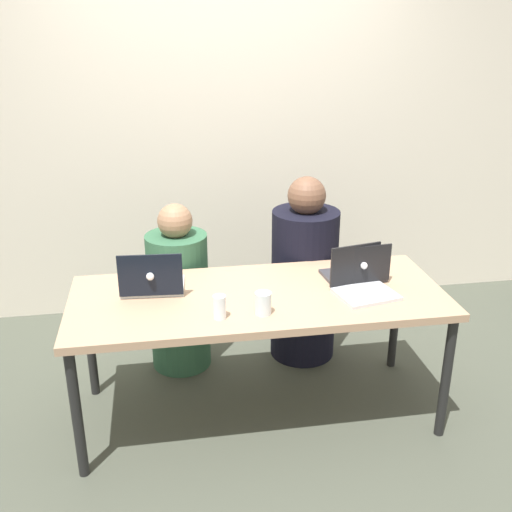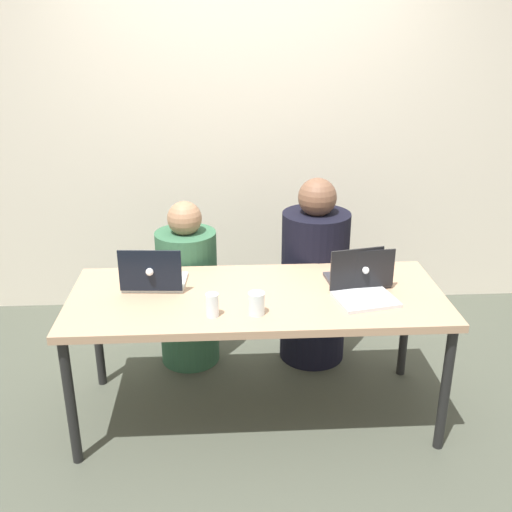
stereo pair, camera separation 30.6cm
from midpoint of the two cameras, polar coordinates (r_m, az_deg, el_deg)
ground_plane at (r=3.43m, az=-2.41°, el=-14.69°), size 12.00×12.00×0.00m
back_wall at (r=4.27m, az=-5.24°, el=12.38°), size 4.97×0.10×2.69m
desk at (r=3.08m, az=-2.61°, el=-4.69°), size 1.91×0.78×0.72m
person_on_left at (r=3.69m, az=-9.73°, el=-3.83°), size 0.43×0.43×1.05m
person_on_right at (r=3.73m, az=2.26°, el=-2.25°), size 0.43×0.43×1.17m
laptop_front_right at (r=3.08m, az=7.30°, el=-2.66°), size 0.33×0.30×0.23m
laptop_back_right at (r=3.22m, az=6.86°, el=-1.56°), size 0.33×0.27×0.22m
laptop_back_left at (r=3.14m, az=-12.62°, el=-2.56°), size 0.34×0.29×0.24m
water_glass_left at (r=2.82m, az=-6.61°, el=-5.07°), size 0.06×0.06×0.11m
water_glass_center at (r=2.84m, az=-2.40°, el=-4.73°), size 0.08×0.08×0.11m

